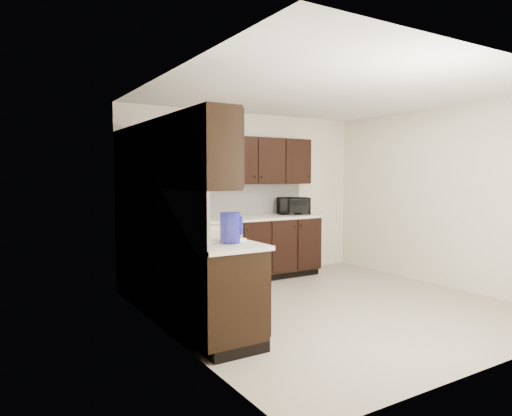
{
  "coord_description": "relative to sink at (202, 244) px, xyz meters",
  "views": [
    {
      "loc": [
        -3.55,
        -4.05,
        1.54
      ],
      "look_at": [
        -0.68,
        0.6,
        1.16
      ],
      "focal_mm": 32.0,
      "sensor_mm": 36.0,
      "label": 1
    }
  ],
  "objects": [
    {
      "name": "teal_tumbler",
      "position": [
        0.15,
        1.04,
        0.16
      ],
      "size": [
        0.1,
        0.1,
        0.21
      ],
      "primitive_type": "cylinder",
      "rotation": [
        0.0,
        0.0,
        0.09
      ],
      "color": "#0B7C6C",
      "rests_on": "countertop"
    },
    {
      "name": "dishwasher",
      "position": [
        0.98,
        1.42,
        -0.33
      ],
      "size": [
        0.58,
        0.04,
        0.78
      ],
      "color": "beige",
      "rests_on": "lower_cabinets"
    },
    {
      "name": "floor",
      "position": [
        1.68,
        0.01,
        -0.88
      ],
      "size": [
        4.0,
        4.0,
        0.0
      ],
      "primitive_type": "plane",
      "color": "#A69A89",
      "rests_on": "ground"
    },
    {
      "name": "toaster_oven",
      "position": [
        0.44,
        1.74,
        0.18
      ],
      "size": [
        0.44,
        0.38,
        0.24
      ],
      "primitive_type": "cube",
      "rotation": [
        0.0,
        0.0,
        0.28
      ],
      "color": "silver",
      "rests_on": "countertop"
    },
    {
      "name": "wall_right",
      "position": [
        3.68,
        0.01,
        0.37
      ],
      "size": [
        0.02,
        4.0,
        2.5
      ],
      "primitive_type": "cube",
      "color": "beige",
      "rests_on": "floor"
    },
    {
      "name": "wall_front",
      "position": [
        1.68,
        -1.99,
        0.37
      ],
      "size": [
        4.0,
        0.02,
        2.5
      ],
      "primitive_type": "cube",
      "color": "beige",
      "rests_on": "floor"
    },
    {
      "name": "microwave",
      "position": [
        2.39,
        1.75,
        0.19
      ],
      "size": [
        0.57,
        0.49,
        0.27
      ],
      "primitive_type": "imported",
      "rotation": [
        0.0,
        0.0,
        -0.42
      ],
      "color": "black",
      "rests_on": "countertop"
    },
    {
      "name": "wall_back",
      "position": [
        1.68,
        2.01,
        0.37
      ],
      "size": [
        4.0,
        0.02,
        2.5
      ],
      "primitive_type": "cube",
      "color": "beige",
      "rests_on": "floor"
    },
    {
      "name": "wall_left",
      "position": [
        -0.32,
        0.01,
        0.37
      ],
      "size": [
        0.02,
        4.0,
        2.5
      ],
      "primitive_type": "cube",
      "color": "beige",
      "rests_on": "floor"
    },
    {
      "name": "storage_bin",
      "position": [
        0.06,
        1.36,
        0.15
      ],
      "size": [
        0.5,
        0.39,
        0.19
      ],
      "primitive_type": "cube",
      "rotation": [
        0.0,
        0.0,
        -0.07
      ],
      "color": "white",
      "rests_on": "countertop"
    },
    {
      "name": "soap_bottle_b",
      "position": [
        -0.15,
        -0.25,
        0.18
      ],
      "size": [
        0.09,
        0.1,
        0.24
      ],
      "primitive_type": "imported",
      "rotation": [
        0.0,
        0.0,
        -0.02
      ],
      "color": "gray",
      "rests_on": "countertop"
    },
    {
      "name": "blue_pitcher",
      "position": [
        0.07,
        -0.45,
        0.2
      ],
      "size": [
        0.24,
        0.24,
        0.28
      ],
      "primitive_type": "cylinder",
      "rotation": [
        0.0,
        0.0,
        0.38
      ],
      "color": "#101298",
      "rests_on": "countertop"
    },
    {
      "name": "countertop",
      "position": [
        0.67,
        1.12,
        0.04
      ],
      "size": [
        3.03,
        2.83,
        0.04
      ],
      "color": "beige",
      "rests_on": "lower_cabinets"
    },
    {
      "name": "upper_cabinets",
      "position": [
        0.58,
        1.22,
        0.89
      ],
      "size": [
        3.0,
        2.8,
        0.7
      ],
      "color": "black",
      "rests_on": "wall_back"
    },
    {
      "name": "sink",
      "position": [
        0.0,
        0.0,
        0.0
      ],
      "size": [
        0.54,
        0.82,
        0.42
      ],
      "color": "beige",
      "rests_on": "countertop"
    },
    {
      "name": "paper_towel_roll",
      "position": [
        0.09,
        0.52,
        0.2
      ],
      "size": [
        0.14,
        0.14,
        0.28
      ],
      "primitive_type": "cylinder",
      "rotation": [
        0.0,
        0.0,
        -0.09
      ],
      "color": "white",
      "rests_on": "countertop"
    },
    {
      "name": "backsplash",
      "position": [
        0.46,
        1.33,
        0.3
      ],
      "size": [
        3.0,
        2.8,
        0.48
      ],
      "color": "silver",
      "rests_on": "countertop"
    },
    {
      "name": "soap_bottle_a",
      "position": [
        0.12,
        0.49,
        0.15
      ],
      "size": [
        0.11,
        0.11,
        0.18
      ],
      "primitive_type": "imported",
      "rotation": [
        0.0,
        0.0,
        -0.35
      ],
      "color": "gray",
      "rests_on": "countertop"
    },
    {
      "name": "ceiling",
      "position": [
        1.68,
        0.01,
        1.62
      ],
      "size": [
        4.0,
        4.0,
        0.0
      ],
      "primitive_type": "plane",
      "rotation": [
        3.14,
        0.0,
        0.0
      ],
      "color": "white",
      "rests_on": "wall_back"
    },
    {
      "name": "lower_cabinets",
      "position": [
        0.67,
        1.12,
        -0.47
      ],
      "size": [
        3.0,
        2.8,
        0.9
      ],
      "color": "black",
      "rests_on": "floor"
    }
  ]
}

